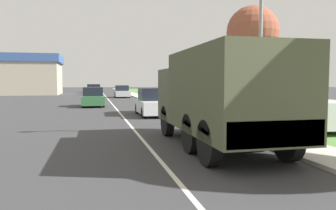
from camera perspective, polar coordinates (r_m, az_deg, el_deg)
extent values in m
plane|color=#38383A|center=(36.62, -10.17, 0.74)|extent=(180.00, 180.00, 0.00)
cube|color=silver|center=(36.62, -10.17, 0.75)|extent=(0.12, 120.00, 0.00)
cube|color=beige|center=(37.10, -3.22, 0.94)|extent=(1.80, 120.00, 0.12)
cube|color=#56843D|center=(38.09, 3.33, 0.94)|extent=(7.00, 120.00, 0.02)
cube|color=#474C38|center=(13.01, 4.49, 1.86)|extent=(2.49, 1.98, 1.97)
cube|color=#4C5138|center=(9.68, 10.76, 2.39)|extent=(2.49, 5.10, 2.43)
cube|color=#474C38|center=(7.54, 18.31, -4.80)|extent=(2.37, 0.10, 0.60)
cube|color=red|center=(7.06, 11.92, -3.64)|extent=(0.12, 0.06, 0.12)
cube|color=red|center=(8.02, 24.14, -2.99)|extent=(0.12, 0.06, 0.12)
cylinder|color=black|center=(12.71, -0.12, -2.77)|extent=(0.30, 1.16, 1.16)
cylinder|color=black|center=(13.36, 9.08, -2.48)|extent=(0.30, 1.16, 1.16)
cylinder|color=black|center=(8.23, 7.18, -6.57)|extent=(0.30, 1.16, 1.16)
cylinder|color=black|center=(9.20, 20.16, -5.65)|extent=(0.30, 1.16, 1.16)
cylinder|color=black|center=(9.66, 4.06, -4.96)|extent=(0.30, 1.16, 1.16)
cylinder|color=black|center=(10.50, 15.61, -4.37)|extent=(0.30, 1.16, 1.16)
cube|color=silver|center=(20.46, -2.58, -0.23)|extent=(1.86, 4.35, 0.76)
cube|color=black|center=(20.50, -2.63, 1.91)|extent=(1.64, 1.96, 0.77)
cylinder|color=black|center=(21.73, -5.39, -0.62)|extent=(0.20, 0.64, 0.64)
cylinder|color=black|center=(22.00, -1.10, -0.54)|extent=(0.20, 0.64, 0.64)
cylinder|color=black|center=(18.98, -4.30, -1.30)|extent=(0.20, 0.64, 0.64)
cylinder|color=black|center=(19.29, 0.59, -1.20)|extent=(0.20, 0.64, 0.64)
cube|color=#336B3D|center=(28.45, -12.92, 0.84)|extent=(1.84, 4.05, 0.72)
cube|color=black|center=(28.50, -12.94, 2.31)|extent=(1.62, 1.82, 0.73)
cylinder|color=black|center=(29.77, -14.49, 0.54)|extent=(0.20, 0.64, 0.64)
cylinder|color=black|center=(29.76, -11.34, 0.59)|extent=(0.20, 0.64, 0.64)
cylinder|color=black|center=(27.18, -14.64, 0.21)|extent=(0.20, 0.64, 0.64)
cylinder|color=black|center=(27.18, -11.19, 0.26)|extent=(0.20, 0.64, 0.64)
cube|color=#B7BABF|center=(43.85, -8.02, 2.01)|extent=(1.89, 4.10, 0.71)
cube|color=black|center=(43.91, -8.04, 2.94)|extent=(1.66, 1.85, 0.72)
cylinder|color=black|center=(45.10, -9.23, 1.78)|extent=(0.20, 0.64, 0.64)
cylinder|color=black|center=(45.24, -7.09, 1.81)|extent=(0.20, 0.64, 0.64)
cylinder|color=black|center=(42.49, -9.00, 1.64)|extent=(0.20, 0.64, 0.64)
cylinder|color=black|center=(42.63, -6.74, 1.67)|extent=(0.20, 0.64, 0.64)
cube|color=black|center=(53.24, -12.57, 2.33)|extent=(1.73, 4.77, 0.75)
cube|color=black|center=(53.32, -12.58, 3.15)|extent=(1.52, 2.14, 0.76)
cylinder|color=black|center=(54.78, -13.37, 2.12)|extent=(0.20, 0.64, 0.64)
cylinder|color=black|center=(54.79, -11.77, 2.15)|extent=(0.20, 0.64, 0.64)
cylinder|color=black|center=(51.73, -13.40, 2.01)|extent=(0.20, 0.64, 0.64)
cylinder|color=black|center=(51.74, -11.71, 2.04)|extent=(0.20, 0.64, 0.64)
cube|color=black|center=(65.74, -13.20, 2.62)|extent=(1.77, 4.39, 0.71)
cube|color=black|center=(65.82, -13.21, 3.24)|extent=(1.56, 1.97, 0.72)
cylinder|color=black|center=(67.16, -13.86, 2.46)|extent=(0.20, 0.64, 0.64)
cylinder|color=black|center=(67.15, -12.52, 2.48)|extent=(0.20, 0.64, 0.64)
cylinder|color=black|center=(64.36, -13.90, 2.39)|extent=(0.20, 0.64, 0.64)
cylinder|color=black|center=(64.35, -12.50, 2.41)|extent=(0.20, 0.64, 0.64)
cube|color=silver|center=(16.00, 22.79, -1.20)|extent=(2.07, 5.13, 0.93)
cube|color=black|center=(17.18, 19.97, 1.85)|extent=(1.91, 2.16, 0.64)
cube|color=silver|center=(15.10, 25.23, 0.44)|extent=(2.07, 2.98, 0.12)
cylinder|color=black|center=(16.95, 16.90, -1.84)|extent=(0.24, 0.76, 0.76)
cylinder|color=black|center=(17.93, 21.99, -1.64)|extent=(0.24, 0.76, 0.76)
cylinder|color=black|center=(14.13, 23.73, -3.16)|extent=(0.24, 0.76, 0.76)
cylinder|color=gray|center=(13.57, 15.77, 8.70)|extent=(0.14, 0.14, 6.21)
cylinder|color=brown|center=(21.86, 14.37, 4.20)|extent=(0.33, 0.33, 4.34)
sphere|color=brown|center=(22.09, 14.51, 12.22)|extent=(3.32, 3.32, 3.32)
cube|color=#3D7042|center=(15.90, 17.05, -2.33)|extent=(0.55, 0.45, 0.70)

